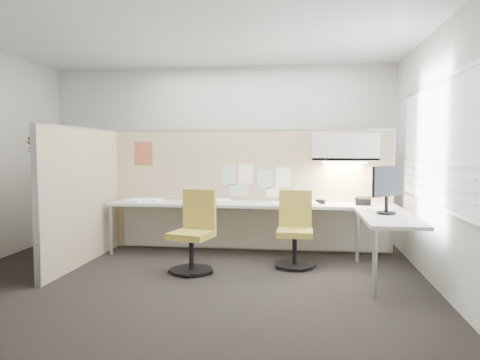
# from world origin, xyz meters

# --- Properties ---
(floor) EXTENTS (5.50, 4.50, 0.01)m
(floor) POSITION_xyz_m (0.00, 0.00, -0.01)
(floor) COLOR black
(floor) RESTS_ON ground
(ceiling) EXTENTS (5.50, 4.50, 0.01)m
(ceiling) POSITION_xyz_m (0.00, 0.00, 2.80)
(ceiling) COLOR white
(ceiling) RESTS_ON wall_back
(wall_back) EXTENTS (5.50, 0.02, 2.80)m
(wall_back) POSITION_xyz_m (0.00, 2.25, 1.40)
(wall_back) COLOR beige
(wall_back) RESTS_ON ground
(wall_front) EXTENTS (5.50, 0.02, 2.80)m
(wall_front) POSITION_xyz_m (0.00, -2.25, 1.40)
(wall_front) COLOR beige
(wall_front) RESTS_ON ground
(wall_right) EXTENTS (0.02, 4.50, 2.80)m
(wall_right) POSITION_xyz_m (2.75, 0.00, 1.40)
(wall_right) COLOR beige
(wall_right) RESTS_ON ground
(window_pane) EXTENTS (0.01, 2.80, 1.30)m
(window_pane) POSITION_xyz_m (2.73, 0.00, 1.55)
(window_pane) COLOR #9EADB7
(window_pane) RESTS_ON wall_right
(partition_back) EXTENTS (4.10, 0.06, 1.75)m
(partition_back) POSITION_xyz_m (0.55, 1.60, 0.88)
(partition_back) COLOR tan
(partition_back) RESTS_ON floor
(partition_left) EXTENTS (0.06, 2.20, 1.75)m
(partition_left) POSITION_xyz_m (-1.50, 0.50, 0.88)
(partition_left) COLOR tan
(partition_left) RESTS_ON floor
(desk) EXTENTS (4.00, 2.07, 0.73)m
(desk) POSITION_xyz_m (0.93, 1.13, 0.60)
(desk) COLOR beige
(desk) RESTS_ON floor
(overhead_bin) EXTENTS (0.90, 0.36, 0.38)m
(overhead_bin) POSITION_xyz_m (1.90, 1.39, 1.51)
(overhead_bin) COLOR beige
(overhead_bin) RESTS_ON partition_back
(task_light_strip) EXTENTS (0.60, 0.06, 0.02)m
(task_light_strip) POSITION_xyz_m (1.90, 1.39, 1.30)
(task_light_strip) COLOR #FFEABF
(task_light_strip) RESTS_ON overhead_bin
(pinned_papers) EXTENTS (1.01, 0.00, 0.47)m
(pinned_papers) POSITION_xyz_m (0.63, 1.57, 1.03)
(pinned_papers) COLOR #8CBF8C
(pinned_papers) RESTS_ON partition_back
(poster) EXTENTS (0.28, 0.00, 0.35)m
(poster) POSITION_xyz_m (-1.05, 1.57, 1.42)
(poster) COLOR #FA571F
(poster) RESTS_ON partition_back
(chair_left) EXTENTS (0.56, 0.57, 0.98)m
(chair_left) POSITION_xyz_m (0.02, 0.28, 0.46)
(chair_left) COLOR black
(chair_left) RESTS_ON floor
(chair_right) EXTENTS (0.50, 0.50, 0.94)m
(chair_right) POSITION_xyz_m (1.23, 0.69, 0.44)
(chair_right) COLOR black
(chair_right) RESTS_ON floor
(monitor) EXTENTS (0.39, 0.41, 0.56)m
(monitor) POSITION_xyz_m (2.30, 0.38, 1.05)
(monitor) COLOR black
(monitor) RESTS_ON desk
(phone) EXTENTS (0.24, 0.23, 0.12)m
(phone) POSITION_xyz_m (2.14, 1.25, 0.78)
(phone) COLOR black
(phone) RESTS_ON desk
(stapler) EXTENTS (0.14, 0.06, 0.05)m
(stapler) POSITION_xyz_m (1.58, 1.39, 0.76)
(stapler) COLOR black
(stapler) RESTS_ON desk
(tape_dispenser) EXTENTS (0.11, 0.08, 0.06)m
(tape_dispenser) POSITION_xyz_m (1.58, 1.28, 0.76)
(tape_dispenser) COLOR black
(tape_dispenser) RESTS_ON desk
(coat_hook) EXTENTS (0.18, 0.42, 1.29)m
(coat_hook) POSITION_xyz_m (-1.58, -0.38, 1.43)
(coat_hook) COLOR silver
(coat_hook) RESTS_ON partition_left
(paper_stack_0) EXTENTS (0.23, 0.30, 0.04)m
(paper_stack_0) POSITION_xyz_m (-0.82, 1.29, 0.75)
(paper_stack_0) COLOR white
(paper_stack_0) RESTS_ON desk
(paper_stack_1) EXTENTS (0.28, 0.34, 0.02)m
(paper_stack_1) POSITION_xyz_m (-0.17, 1.35, 0.74)
(paper_stack_1) COLOR white
(paper_stack_1) RESTS_ON desk
(paper_stack_2) EXTENTS (0.27, 0.33, 0.04)m
(paper_stack_2) POSITION_xyz_m (0.20, 1.26, 0.75)
(paper_stack_2) COLOR white
(paper_stack_2) RESTS_ON desk
(paper_stack_3) EXTENTS (0.24, 0.31, 0.01)m
(paper_stack_3) POSITION_xyz_m (1.01, 1.28, 0.74)
(paper_stack_3) COLOR white
(paper_stack_3) RESTS_ON desk
(paper_stack_4) EXTENTS (0.27, 0.33, 0.03)m
(paper_stack_4) POSITION_xyz_m (1.42, 1.21, 0.74)
(paper_stack_4) COLOR white
(paper_stack_4) RESTS_ON desk
(paper_stack_5) EXTENTS (0.31, 0.35, 0.02)m
(paper_stack_5) POSITION_xyz_m (2.28, 0.73, 0.74)
(paper_stack_5) COLOR white
(paper_stack_5) RESTS_ON desk
(paper_stack_6) EXTENTS (0.28, 0.34, 0.04)m
(paper_stack_6) POSITION_xyz_m (-1.04, 1.20, 0.75)
(paper_stack_6) COLOR white
(paper_stack_6) RESTS_ON desk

